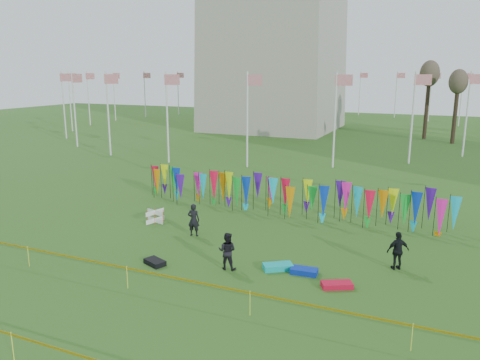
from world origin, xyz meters
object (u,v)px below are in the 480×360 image
at_px(person_left, 194,220).
at_px(person_right, 398,251).
at_px(box_kite, 155,216).
at_px(kite_bag_blue, 304,271).
at_px(kite_bag_black, 155,262).
at_px(kite_bag_red, 337,285).
at_px(kite_bag_turquoise, 278,267).
at_px(person_mid, 227,251).

height_order(person_left, person_right, person_left).
distance_m(box_kite, kite_bag_blue, 9.74).
distance_m(kite_bag_blue, kite_bag_black, 6.27).
bearing_deg(kite_bag_red, kite_bag_turquoise, 165.47).
bearing_deg(kite_bag_black, kite_bag_blue, 15.36).
distance_m(kite_bag_blue, kite_bag_red, 1.65).
bearing_deg(kite_bag_black, kite_bag_turquoise, 18.26).
xyz_separation_m(kite_bag_blue, kite_bag_black, (-6.04, -1.66, -0.00)).
xyz_separation_m(person_left, kite_bag_red, (7.78, -2.85, -0.72)).
xyz_separation_m(person_right, kite_bag_turquoise, (-4.49, -2.01, -0.69)).
distance_m(person_left, kite_bag_black, 3.88).
relative_size(person_mid, kite_bag_turquoise, 1.31).
distance_m(person_mid, kite_bag_blue, 3.23).
height_order(person_left, kite_bag_red, person_left).
bearing_deg(person_right, kite_bag_black, -10.95).
distance_m(kite_bag_red, kite_bag_black, 7.59).
relative_size(person_mid, kite_bag_black, 1.69).
bearing_deg(kite_bag_black, person_right, 21.10).
distance_m(kite_bag_turquoise, kite_bag_red, 2.68).
bearing_deg(kite_bag_red, person_left, 159.86).
distance_m(person_right, kite_bag_blue, 3.98).
height_order(box_kite, kite_bag_blue, box_kite).
xyz_separation_m(box_kite, kite_bag_black, (3.18, -4.79, -0.25)).
xyz_separation_m(box_kite, person_right, (12.61, -1.15, 0.45)).
height_order(box_kite, kite_bag_red, box_kite).
bearing_deg(person_right, kite_bag_blue, -1.75).
bearing_deg(box_kite, person_left, -18.45).
height_order(kite_bag_red, kite_bag_black, kite_bag_black).
distance_m(person_mid, kite_bag_black, 3.19).
distance_m(person_left, kite_bag_blue, 6.68).
xyz_separation_m(person_left, person_right, (9.67, -0.17, -0.02)).
height_order(kite_bag_turquoise, kite_bag_blue, kite_bag_turquoise).
height_order(kite_bag_turquoise, kite_bag_red, kite_bag_turquoise).
relative_size(box_kite, person_left, 0.43).
height_order(person_right, kite_bag_blue, person_right).
xyz_separation_m(person_left, kite_bag_blue, (6.29, -2.15, -0.71)).
height_order(box_kite, person_mid, person_mid).
bearing_deg(person_mid, person_left, -49.67).
bearing_deg(person_left, person_right, 166.64).
xyz_separation_m(box_kite, kite_bag_turquoise, (8.12, -3.16, -0.23)).
height_order(kite_bag_turquoise, kite_bag_black, kite_bag_turquoise).
height_order(person_left, kite_bag_blue, person_left).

